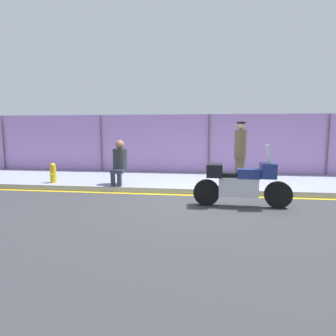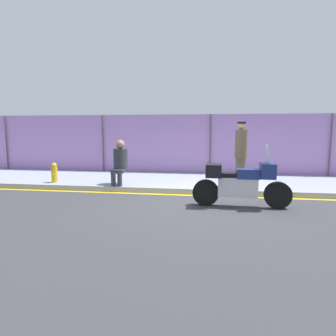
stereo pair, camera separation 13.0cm
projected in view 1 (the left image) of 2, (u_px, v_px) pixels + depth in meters
The scene contains 8 objects.
ground_plane at pixel (208, 202), 7.42m from camera, with size 120.00×120.00×0.00m, color #38383D.
sidewalk at pixel (208, 182), 9.81m from camera, with size 31.34×3.22×0.15m.
curb_paint_stripe at pixel (208, 196), 8.16m from camera, with size 31.34×0.18×0.01m.
storefront_fence at pixel (209, 146), 11.34m from camera, with size 29.77×0.17×2.36m.
motorcycle at pixel (241, 182), 6.94m from camera, with size 2.25×0.53×1.45m.
officer_standing at pixel (240, 153), 8.66m from camera, with size 0.35×0.35×1.86m.
person_seated_on_curb at pixel (119, 160), 8.95m from camera, with size 0.43×0.70×1.33m.
fire_hydrant at pixel (53, 173), 9.29m from camera, with size 0.19×0.23×0.61m.
Camera 1 is at (0.01, -7.32, 1.79)m, focal length 32.00 mm.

